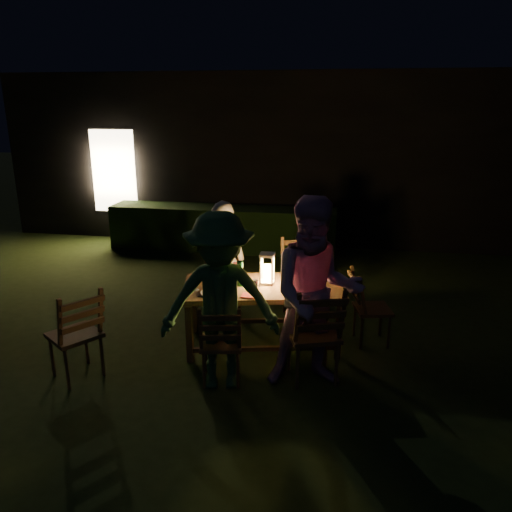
% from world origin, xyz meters
% --- Properties ---
extents(garden_envelope, '(40.00, 40.00, 3.20)m').
position_xyz_m(garden_envelope, '(-0.01, 6.15, 1.58)').
color(garden_envelope, black).
rests_on(garden_envelope, ground).
extents(dining_table, '(1.88, 1.22, 0.72)m').
position_xyz_m(dining_table, '(0.86, 0.04, 0.65)').
color(dining_table, '#4C2A19').
rests_on(dining_table, ground).
extents(chair_near_left, '(0.47, 0.50, 0.89)m').
position_xyz_m(chair_near_left, '(0.59, -0.81, 0.27)').
color(chair_near_left, '#4C2A19').
rests_on(chair_near_left, ground).
extents(chair_near_right, '(0.61, 0.63, 1.06)m').
position_xyz_m(chair_near_right, '(1.47, -0.62, 0.32)').
color(chair_near_right, '#4C2A19').
rests_on(chair_near_right, ground).
extents(chair_far_left, '(0.59, 0.62, 1.07)m').
position_xyz_m(chair_far_left, '(0.25, 0.69, 0.32)').
color(chair_far_left, '#4C2A19').
rests_on(chair_far_left, ground).
extents(chair_far_right, '(0.61, 0.63, 1.04)m').
position_xyz_m(chair_far_right, '(1.23, 0.91, 0.32)').
color(chair_far_right, '#4C2A19').
rests_on(chair_far_right, ground).
extents(chair_end, '(0.51, 0.49, 0.90)m').
position_xyz_m(chair_end, '(2.07, 0.31, 0.27)').
color(chair_end, '#4C2A19').
rests_on(chair_end, ground).
extents(chair_spare, '(0.65, 0.64, 1.00)m').
position_xyz_m(chair_spare, '(-0.84, -0.98, 0.30)').
color(chair_spare, '#4C2A19').
rests_on(chair_spare, ground).
extents(person_house_side, '(0.62, 0.48, 1.52)m').
position_xyz_m(person_house_side, '(0.24, 0.74, 0.76)').
color(person_house_side, beige).
rests_on(person_house_side, ground).
extents(person_opp_right, '(1.04, 0.89, 1.86)m').
position_xyz_m(person_opp_right, '(1.48, -0.66, 0.93)').
color(person_opp_right, '#CC8CB6').
rests_on(person_opp_right, ground).
extents(person_opp_left, '(1.23, 0.87, 1.73)m').
position_xyz_m(person_opp_left, '(0.60, -0.86, 0.87)').
color(person_opp_left, '#2D5A2D').
rests_on(person_opp_left, ground).
extents(lantern, '(0.16, 0.16, 0.35)m').
position_xyz_m(lantern, '(0.90, 0.10, 0.88)').
color(lantern, white).
rests_on(lantern, dining_table).
extents(plate_far_left, '(0.25, 0.25, 0.01)m').
position_xyz_m(plate_far_left, '(0.28, 0.13, 0.73)').
color(plate_far_left, white).
rests_on(plate_far_left, dining_table).
extents(plate_near_left, '(0.25, 0.25, 0.01)m').
position_xyz_m(plate_near_left, '(0.38, -0.30, 0.73)').
color(plate_near_left, white).
rests_on(plate_near_left, dining_table).
extents(plate_far_right, '(0.25, 0.25, 0.01)m').
position_xyz_m(plate_far_right, '(1.25, 0.35, 0.73)').
color(plate_far_right, white).
rests_on(plate_far_right, dining_table).
extents(plate_near_right, '(0.25, 0.25, 0.01)m').
position_xyz_m(plate_near_right, '(1.35, -0.08, 0.73)').
color(plate_near_right, white).
rests_on(plate_near_right, dining_table).
extents(wineglass_a, '(0.06, 0.06, 0.18)m').
position_xyz_m(wineglass_a, '(0.51, 0.24, 0.81)').
color(wineglass_a, '#59070F').
rests_on(wineglass_a, dining_table).
extents(wineglass_b, '(0.06, 0.06, 0.18)m').
position_xyz_m(wineglass_b, '(0.19, -0.24, 0.81)').
color(wineglass_b, '#59070F').
rests_on(wineglass_b, dining_table).
extents(wineglass_c, '(0.06, 0.06, 0.18)m').
position_xyz_m(wineglass_c, '(1.22, -0.17, 0.81)').
color(wineglass_c, '#59070F').
rests_on(wineglass_c, dining_table).
extents(wineglass_d, '(0.06, 0.06, 0.18)m').
position_xyz_m(wineglass_d, '(1.43, 0.35, 0.81)').
color(wineglass_d, '#59070F').
rests_on(wineglass_d, dining_table).
extents(wineglass_e, '(0.06, 0.06, 0.18)m').
position_xyz_m(wineglass_e, '(0.83, -0.28, 0.81)').
color(wineglass_e, silver).
rests_on(wineglass_e, dining_table).
extents(bottle_table, '(0.07, 0.07, 0.28)m').
position_xyz_m(bottle_table, '(0.62, -0.02, 0.86)').
color(bottle_table, '#0F471E').
rests_on(bottle_table, dining_table).
extents(napkin_left, '(0.18, 0.14, 0.01)m').
position_xyz_m(napkin_left, '(0.79, -0.31, 0.73)').
color(napkin_left, red).
rests_on(napkin_left, dining_table).
extents(napkin_right, '(0.18, 0.14, 0.01)m').
position_xyz_m(napkin_right, '(1.47, -0.14, 0.73)').
color(napkin_right, red).
rests_on(napkin_right, dining_table).
extents(phone, '(0.14, 0.07, 0.01)m').
position_xyz_m(phone, '(0.32, -0.39, 0.73)').
color(phone, black).
rests_on(phone, dining_table).
extents(side_table, '(0.51, 0.51, 0.69)m').
position_xyz_m(side_table, '(1.23, 1.44, 0.61)').
color(side_table, brown).
rests_on(side_table, ground).
extents(ice_bucket, '(0.30, 0.30, 0.22)m').
position_xyz_m(ice_bucket, '(1.23, 1.44, 0.80)').
color(ice_bucket, '#A5A8AD').
rests_on(ice_bucket, side_table).
extents(bottle_bucket_a, '(0.07, 0.07, 0.32)m').
position_xyz_m(bottle_bucket_a, '(1.18, 1.40, 0.85)').
color(bottle_bucket_a, '#0F471E').
rests_on(bottle_bucket_a, side_table).
extents(bottle_bucket_b, '(0.07, 0.07, 0.32)m').
position_xyz_m(bottle_bucket_b, '(1.28, 1.48, 0.85)').
color(bottle_bucket_b, '#0F471E').
rests_on(bottle_bucket_b, side_table).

